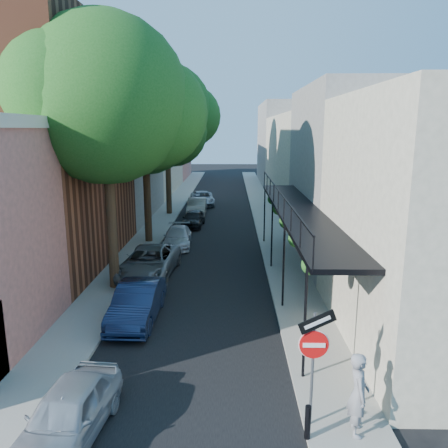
{
  "coord_description": "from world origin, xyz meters",
  "views": [
    {
      "loc": [
        1.29,
        -8.02,
        6.87
      ],
      "look_at": [
        0.97,
        10.62,
        2.8
      ],
      "focal_mm": 35.0,
      "sensor_mm": 36.0,
      "label": 1
    }
  ],
  "objects_px": {
    "parked_car_c": "(149,262)",
    "parked_car_e": "(193,219)",
    "bollard": "(308,422)",
    "parked_car_f": "(197,207)",
    "pedestrian": "(358,394)",
    "parked_car_d": "(178,237)",
    "oak_far": "(173,111)",
    "oak_near": "(117,104)",
    "oak_mid": "(152,126)",
    "parked_car_g": "(202,198)",
    "sign_post": "(314,349)",
    "parked_car_b": "(137,303)",
    "parked_car_a": "(68,414)"
  },
  "relations": [
    {
      "from": "sign_post",
      "to": "parked_car_c",
      "type": "bearing_deg",
      "value": 118.27
    },
    {
      "from": "bollard",
      "to": "parked_car_c",
      "type": "distance_m",
      "value": 12.51
    },
    {
      "from": "oak_near",
      "to": "oak_far",
      "type": "bearing_deg",
      "value": 89.96
    },
    {
      "from": "parked_car_b",
      "to": "oak_mid",
      "type": "bearing_deg",
      "value": 97.4
    },
    {
      "from": "oak_mid",
      "to": "parked_car_e",
      "type": "relative_size",
      "value": 2.92
    },
    {
      "from": "pedestrian",
      "to": "parked_car_d",
      "type": "bearing_deg",
      "value": 25.9
    },
    {
      "from": "oak_near",
      "to": "sign_post",
      "type": "bearing_deg",
      "value": -54.91
    },
    {
      "from": "oak_far",
      "to": "parked_car_f",
      "type": "bearing_deg",
      "value": -17.84
    },
    {
      "from": "oak_mid",
      "to": "bollard",
      "type": "bearing_deg",
      "value": -70.1
    },
    {
      "from": "bollard",
      "to": "oak_mid",
      "type": "bearing_deg",
      "value": 109.9
    },
    {
      "from": "parked_car_b",
      "to": "parked_car_c",
      "type": "xyz_separation_m",
      "value": [
        -0.48,
        4.87,
        0.01
      ]
    },
    {
      "from": "oak_far",
      "to": "parked_car_g",
      "type": "bearing_deg",
      "value": 65.65
    },
    {
      "from": "bollard",
      "to": "oak_near",
      "type": "distance_m",
      "value": 13.78
    },
    {
      "from": "bollard",
      "to": "parked_car_f",
      "type": "bearing_deg",
      "value": 99.77
    },
    {
      "from": "sign_post",
      "to": "parked_car_f",
      "type": "xyz_separation_m",
      "value": [
        -4.67,
        25.7,
        -1.35
      ]
    },
    {
      "from": "sign_post",
      "to": "pedestrian",
      "type": "height_order",
      "value": "sign_post"
    },
    {
      "from": "oak_far",
      "to": "parked_car_d",
      "type": "relative_size",
      "value": 3.05
    },
    {
      "from": "oak_near",
      "to": "oak_mid",
      "type": "distance_m",
      "value": 8.01
    },
    {
      "from": "oak_far",
      "to": "parked_car_b",
      "type": "height_order",
      "value": "oak_far"
    },
    {
      "from": "sign_post",
      "to": "oak_near",
      "type": "distance_m",
      "value": 12.77
    },
    {
      "from": "sign_post",
      "to": "parked_car_c",
      "type": "height_order",
      "value": "sign_post"
    },
    {
      "from": "parked_car_c",
      "to": "pedestrian",
      "type": "relative_size",
      "value": 2.56
    },
    {
      "from": "oak_near",
      "to": "parked_car_d",
      "type": "height_order",
      "value": "oak_near"
    },
    {
      "from": "sign_post",
      "to": "parked_car_d",
      "type": "bearing_deg",
      "value": 107.4
    },
    {
      "from": "parked_car_a",
      "to": "pedestrian",
      "type": "distance_m",
      "value": 6.51
    },
    {
      "from": "bollard",
      "to": "oak_near",
      "type": "height_order",
      "value": "oak_near"
    },
    {
      "from": "parked_car_c",
      "to": "parked_car_e",
      "type": "distance_m",
      "value": 10.92
    },
    {
      "from": "bollard",
      "to": "oak_far",
      "type": "xyz_separation_m",
      "value": [
        -6.35,
        26.77,
        7.74
      ]
    },
    {
      "from": "bollard",
      "to": "pedestrian",
      "type": "relative_size",
      "value": 0.41
    },
    {
      "from": "oak_far",
      "to": "parked_car_c",
      "type": "height_order",
      "value": "oak_far"
    },
    {
      "from": "parked_car_f",
      "to": "oak_far",
      "type": "bearing_deg",
      "value": 161.01
    },
    {
      "from": "parked_car_d",
      "to": "parked_car_e",
      "type": "height_order",
      "value": "parked_car_e"
    },
    {
      "from": "parked_car_f",
      "to": "pedestrian",
      "type": "distance_m",
      "value": 26.57
    },
    {
      "from": "oak_mid",
      "to": "parked_car_g",
      "type": "distance_m",
      "value": 14.96
    },
    {
      "from": "parked_car_a",
      "to": "parked_car_g",
      "type": "relative_size",
      "value": 0.82
    },
    {
      "from": "pedestrian",
      "to": "parked_car_e",
      "type": "bearing_deg",
      "value": 20.06
    },
    {
      "from": "parked_car_b",
      "to": "parked_car_f",
      "type": "relative_size",
      "value": 0.99
    },
    {
      "from": "oak_near",
      "to": "parked_car_e",
      "type": "distance_m",
      "value": 14.4
    },
    {
      "from": "oak_mid",
      "to": "parked_car_c",
      "type": "xyz_separation_m",
      "value": [
        0.82,
        -6.55,
        -6.36
      ]
    },
    {
      "from": "oak_near",
      "to": "parked_car_f",
      "type": "bearing_deg",
      "value": 83.54
    },
    {
      "from": "oak_near",
      "to": "oak_mid",
      "type": "height_order",
      "value": "oak_near"
    },
    {
      "from": "bollard",
      "to": "parked_car_d",
      "type": "relative_size",
      "value": 0.2
    },
    {
      "from": "bollard",
      "to": "parked_car_e",
      "type": "height_order",
      "value": "parked_car_e"
    },
    {
      "from": "sign_post",
      "to": "pedestrian",
      "type": "bearing_deg",
      "value": -14.96
    },
    {
      "from": "parked_car_b",
      "to": "parked_car_g",
      "type": "xyz_separation_m",
      "value": [
        0.72,
        24.78,
        -0.05
      ]
    },
    {
      "from": "sign_post",
      "to": "oak_near",
      "type": "xyz_separation_m",
      "value": [
        -6.53,
        9.29,
        5.84
      ]
    },
    {
      "from": "parked_car_c",
      "to": "parked_car_f",
      "type": "distance_m",
      "value": 15.03
    },
    {
      "from": "oak_far",
      "to": "parked_car_e",
      "type": "height_order",
      "value": "oak_far"
    },
    {
      "from": "oak_mid",
      "to": "parked_car_a",
      "type": "relative_size",
      "value": 2.74
    },
    {
      "from": "parked_car_b",
      "to": "parked_car_f",
      "type": "distance_m",
      "value": 19.87
    }
  ]
}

